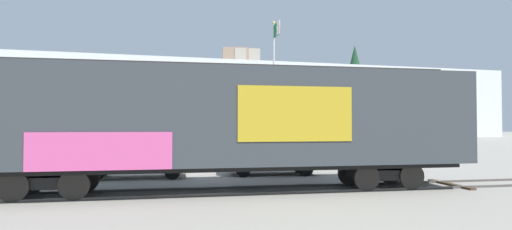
{
  "coord_description": "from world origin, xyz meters",
  "views": [
    {
      "loc": [
        -2.53,
        -13.74,
        2.25
      ],
      "look_at": [
        1.36,
        0.78,
        2.65
      ],
      "focal_mm": 28.69,
      "sensor_mm": 36.0,
      "label": 1
    }
  ],
  "objects": [
    {
      "name": "ground_plane",
      "position": [
        0.0,
        0.0,
        0.0
      ],
      "size": [
        260.0,
        260.0,
        0.0
      ],
      "primitive_type": "plane",
      "color": "gray"
    },
    {
      "name": "parked_car_white",
      "position": [
        -3.0,
        4.77,
        0.83
      ],
      "size": [
        4.6,
        2.25,
        1.65
      ],
      "color": "silver",
      "rests_on": "ground_plane"
    },
    {
      "name": "flagpole",
      "position": [
        5.63,
        11.91,
        5.94
      ],
      "size": [
        0.18,
        1.57,
        9.26
      ],
      "color": "silver",
      "rests_on": "ground_plane"
    },
    {
      "name": "track",
      "position": [
        1.06,
        -0.07,
        0.04
      ],
      "size": [
        59.94,
        6.24,
        0.08
      ],
      "color": "#4C4742",
      "rests_on": "ground_plane"
    },
    {
      "name": "parked_car_black",
      "position": [
        3.04,
        4.44,
        0.84
      ],
      "size": [
        4.37,
        2.4,
        1.65
      ],
      "color": "black",
      "rests_on": "ground_plane"
    },
    {
      "name": "freight_car",
      "position": [
        0.14,
        -0.0,
        2.48
      ],
      "size": [
        17.02,
        4.34,
        4.37
      ],
      "color": "#33383D",
      "rests_on": "ground_plane"
    },
    {
      "name": "hillside",
      "position": [
        0.03,
        75.12,
        6.97
      ],
      "size": [
        139.62,
        38.39,
        18.72
      ],
      "color": "silver",
      "rests_on": "ground_plane"
    }
  ]
}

